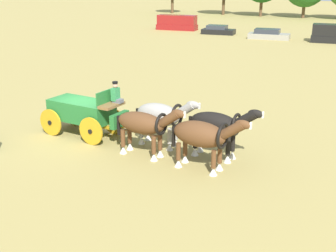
# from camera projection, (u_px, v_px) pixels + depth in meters

# --- Properties ---
(ground_plane) EXTENTS (220.00, 220.00, 0.00)m
(ground_plane) POSITION_uv_depth(u_px,v_px,m) (83.00, 134.00, 20.65)
(ground_plane) COLOR #9E8C4C
(show_wagon) EXTENTS (5.85, 1.77, 2.62)m
(show_wagon) POSITION_uv_depth(u_px,v_px,m) (84.00, 112.00, 20.22)
(show_wagon) COLOR #236B2D
(show_wagon) RESTS_ON ground
(draft_horse_rear_near) EXTENTS (3.08, 0.98, 2.19)m
(draft_horse_rear_near) POSITION_uv_depth(u_px,v_px,m) (161.00, 116.00, 18.91)
(draft_horse_rear_near) COLOR #9E998E
(draft_horse_rear_near) RESTS_ON ground
(draft_horse_rear_off) EXTENTS (3.19, 0.89, 2.18)m
(draft_horse_rear_off) POSITION_uv_depth(u_px,v_px,m) (144.00, 125.00, 17.85)
(draft_horse_rear_off) COLOR brown
(draft_horse_rear_off) RESTS_ON ground
(draft_horse_lead_near) EXTENTS (3.11, 0.89, 2.24)m
(draft_horse_lead_near) POSITION_uv_depth(u_px,v_px,m) (218.00, 125.00, 17.63)
(draft_horse_lead_near) COLOR black
(draft_horse_lead_near) RESTS_ON ground
(draft_horse_lead_off) EXTENTS (3.16, 0.99, 2.20)m
(draft_horse_lead_off) POSITION_uv_depth(u_px,v_px,m) (203.00, 136.00, 16.59)
(draft_horse_lead_off) COLOR brown
(draft_horse_lead_off) RESTS_ON ground
(parked_vehicle_a) EXTENTS (5.38, 2.66, 1.86)m
(parked_vehicle_a) POSITION_uv_depth(u_px,v_px,m) (177.00, 23.00, 57.84)
(parked_vehicle_a) COLOR maroon
(parked_vehicle_a) RESTS_ON ground
(parked_vehicle_b) EXTENTS (4.14, 2.50, 1.04)m
(parked_vehicle_b) POSITION_uv_depth(u_px,v_px,m) (218.00, 30.00, 54.03)
(parked_vehicle_b) COLOR black
(parked_vehicle_b) RESTS_ON ground
(parked_vehicle_c) EXTENTS (4.74, 2.66, 1.10)m
(parked_vehicle_c) POSITION_uv_depth(u_px,v_px,m) (269.00, 35.00, 50.09)
(parked_vehicle_c) COLOR gray
(parked_vehicle_c) RESTS_ON ground
(parked_vehicle_d) EXTENTS (4.39, 2.67, 1.89)m
(parked_vehicle_d) POSITION_uv_depth(u_px,v_px,m) (332.00, 34.00, 47.39)
(parked_vehicle_d) COLOR black
(parked_vehicle_d) RESTS_ON ground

